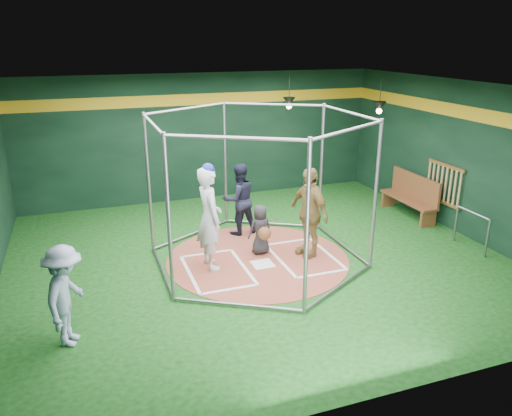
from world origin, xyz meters
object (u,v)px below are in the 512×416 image
object	(u,v)px
umpire	(239,199)
visitor_leopard	(309,212)
batter_figure	(209,217)
dugout_bench	(411,195)

from	to	relation	value
umpire	visitor_leopard	bearing A→B (deg)	114.44
batter_figure	umpire	bearing A→B (deg)	54.11
batter_figure	dugout_bench	world-z (taller)	batter_figure
visitor_leopard	dugout_bench	xyz separation A→B (m)	(3.55, 1.33, -0.40)
visitor_leopard	umpire	distance (m)	1.92
batter_figure	umpire	distance (m)	1.88
batter_figure	dugout_bench	distance (m)	5.80
umpire	dugout_bench	world-z (taller)	umpire
visitor_leopard	dugout_bench	world-z (taller)	visitor_leopard
visitor_leopard	dugout_bench	size ratio (longest dim) A/B	1.01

